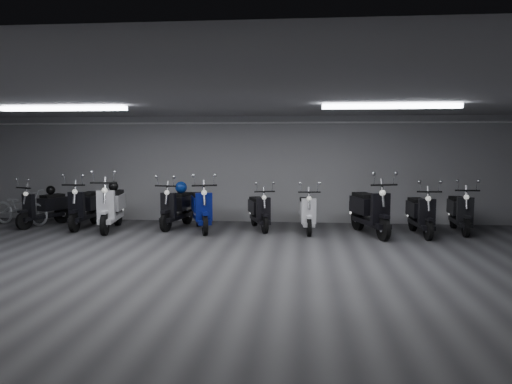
# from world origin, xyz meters

# --- Properties ---
(floor) EXTENTS (14.00, 10.00, 0.01)m
(floor) POSITION_xyz_m (0.00, 0.00, -0.01)
(floor) COLOR #38383B
(floor) RESTS_ON ground
(ceiling) EXTENTS (14.00, 10.00, 0.01)m
(ceiling) POSITION_xyz_m (0.00, 0.00, 2.80)
(ceiling) COLOR gray
(ceiling) RESTS_ON ground
(back_wall) EXTENTS (14.00, 0.01, 2.80)m
(back_wall) POSITION_xyz_m (0.00, 5.00, 1.40)
(back_wall) COLOR gray
(back_wall) RESTS_ON ground
(front_wall) EXTENTS (14.00, 0.01, 2.80)m
(front_wall) POSITION_xyz_m (0.00, -5.00, 1.40)
(front_wall) COLOR gray
(front_wall) RESTS_ON ground
(fluor_strip_left) EXTENTS (2.40, 0.18, 0.08)m
(fluor_strip_left) POSITION_xyz_m (-3.00, 1.00, 2.74)
(fluor_strip_left) COLOR white
(fluor_strip_left) RESTS_ON ceiling
(fluor_strip_right) EXTENTS (2.40, 0.18, 0.08)m
(fluor_strip_right) POSITION_xyz_m (3.00, 1.00, 2.74)
(fluor_strip_right) COLOR white
(fluor_strip_right) RESTS_ON ceiling
(conduit) EXTENTS (13.60, 0.05, 0.05)m
(conduit) POSITION_xyz_m (0.00, 4.92, 2.62)
(conduit) COLOR white
(conduit) RESTS_ON back_wall
(scooter_0) EXTENTS (1.16, 1.79, 1.27)m
(scooter_0) POSITION_xyz_m (-5.02, 3.77, 0.63)
(scooter_0) COLOR black
(scooter_0) RESTS_ON floor
(scooter_1) EXTENTS (0.67, 1.88, 1.39)m
(scooter_1) POSITION_xyz_m (-3.89, 3.66, 0.69)
(scooter_1) COLOR black
(scooter_1) RESTS_ON floor
(scooter_2) EXTENTS (0.96, 2.08, 1.49)m
(scooter_2) POSITION_xyz_m (-3.10, 3.39, 0.75)
(scooter_2) COLOR silver
(scooter_2) RESTS_ON floor
(scooter_3) EXTENTS (0.95, 1.90, 1.35)m
(scooter_3) POSITION_xyz_m (-1.62, 3.88, 0.68)
(scooter_3) COLOR black
(scooter_3) RESTS_ON floor
(scooter_4) EXTENTS (1.20, 2.01, 1.42)m
(scooter_4) POSITION_xyz_m (-0.93, 3.52, 0.71)
(scooter_4) COLOR navy
(scooter_4) RESTS_ON floor
(scooter_5) EXTENTS (1.03, 1.72, 1.22)m
(scooter_5) POSITION_xyz_m (0.43, 3.81, 0.61)
(scooter_5) COLOR black
(scooter_5) RESTS_ON floor
(scooter_6) EXTENTS (0.68, 1.71, 1.24)m
(scooter_6) POSITION_xyz_m (1.58, 3.60, 0.62)
(scooter_6) COLOR white
(scooter_6) RESTS_ON floor
(scooter_7) EXTENTS (1.24, 2.12, 1.50)m
(scooter_7) POSITION_xyz_m (3.00, 3.32, 0.75)
(scooter_7) COLOR black
(scooter_7) RESTS_ON floor
(scooter_8) EXTENTS (0.69, 1.79, 1.31)m
(scooter_8) POSITION_xyz_m (4.14, 3.40, 0.66)
(scooter_8) COLOR black
(scooter_8) RESTS_ON floor
(scooter_9) EXTENTS (0.70, 1.78, 1.30)m
(scooter_9) POSITION_xyz_m (5.15, 3.85, 0.65)
(scooter_9) COLOR black
(scooter_9) RESTS_ON floor
(bicycle) EXTENTS (1.82, 1.03, 1.11)m
(bicycle) POSITION_xyz_m (-5.72, 3.93, 0.56)
(bicycle) COLOR silver
(bicycle) RESTS_ON floor
(helmet_0) EXTENTS (0.23, 0.23, 0.23)m
(helmet_0) POSITION_xyz_m (-4.93, 3.99, 0.90)
(helmet_0) COLOR black
(helmet_0) RESTS_ON scooter_0
(helmet_1) EXTENTS (0.23, 0.23, 0.23)m
(helmet_1) POSITION_xyz_m (-3.15, 3.67, 1.04)
(helmet_1) COLOR black
(helmet_1) RESTS_ON scooter_2
(helmet_2) EXTENTS (0.29, 0.29, 0.29)m
(helmet_2) POSITION_xyz_m (-1.57, 4.12, 0.99)
(helmet_2) COLOR navy
(helmet_2) RESTS_ON scooter_3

